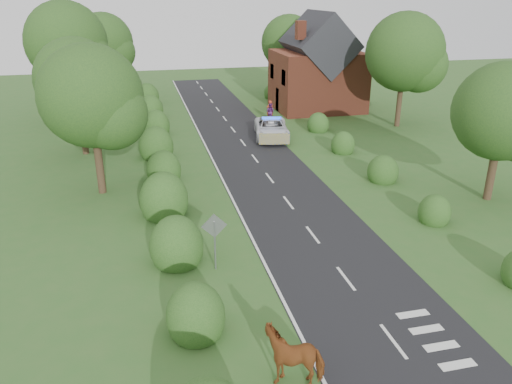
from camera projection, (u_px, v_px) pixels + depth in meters
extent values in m
plane|color=#336126|center=(346.00, 279.00, 20.16)|extent=(120.00, 120.00, 0.00)
cube|color=black|center=(258.00, 163.00, 33.69)|extent=(6.00, 70.00, 0.02)
cube|color=white|center=(393.00, 341.00, 16.54)|extent=(0.12, 1.80, 0.01)
cube|color=white|center=(346.00, 278.00, 20.15)|extent=(0.12, 1.80, 0.01)
cube|color=white|center=(313.00, 235.00, 23.76)|extent=(0.12, 1.80, 0.01)
cube|color=white|center=(288.00, 203.00, 27.37)|extent=(0.12, 1.80, 0.01)
cube|color=white|center=(270.00, 178.00, 30.97)|extent=(0.12, 1.80, 0.01)
cube|color=white|center=(255.00, 158.00, 34.58)|extent=(0.12, 1.80, 0.01)
cube|color=white|center=(243.00, 143.00, 38.19)|extent=(0.12, 1.80, 0.01)
cube|color=white|center=(233.00, 130.00, 41.80)|extent=(0.12, 1.80, 0.01)
cube|color=white|center=(225.00, 119.00, 45.41)|extent=(0.12, 1.80, 0.01)
cube|color=white|center=(218.00, 109.00, 49.01)|extent=(0.12, 1.80, 0.01)
cube|color=white|center=(211.00, 101.00, 52.62)|extent=(0.12, 1.80, 0.01)
cube|color=white|center=(206.00, 94.00, 56.23)|extent=(0.12, 1.80, 0.01)
cube|color=white|center=(201.00, 88.00, 59.84)|extent=(0.12, 1.80, 0.01)
cube|color=white|center=(197.00, 82.00, 63.45)|extent=(0.12, 1.80, 0.01)
cube|color=white|center=(216.00, 166.00, 33.06)|extent=(0.12, 70.00, 0.01)
cube|color=white|center=(458.00, 365.00, 15.49)|extent=(1.20, 0.35, 0.01)
cube|color=white|center=(441.00, 346.00, 16.30)|extent=(1.20, 0.35, 0.01)
cube|color=white|center=(426.00, 329.00, 17.11)|extent=(1.20, 0.35, 0.01)
cube|color=white|center=(413.00, 314.00, 17.92)|extent=(1.20, 0.35, 0.01)
ellipsoid|color=#1B4618|center=(196.00, 316.00, 16.75)|extent=(2.00, 2.10, 2.40)
ellipsoid|color=#1B4618|center=(177.00, 246.00, 21.19)|extent=(2.30, 2.41, 2.70)
ellipsoid|color=#1B4618|center=(164.00, 200.00, 25.63)|extent=(2.50, 2.62, 3.00)
ellipsoid|color=#1B4618|center=(164.00, 171.00, 30.25)|extent=(2.10, 2.20, 2.50)
ellipsoid|color=#1B4618|center=(156.00, 146.00, 34.69)|extent=(2.40, 2.52, 2.80)
ellipsoid|color=#1B4618|center=(156.00, 126.00, 40.19)|extent=(2.20, 2.31, 2.60)
ellipsoid|color=#1B4618|center=(151.00, 110.00, 45.54)|extent=(2.30, 2.41, 2.70)
ellipsoid|color=#1B4618|center=(147.00, 97.00, 50.93)|extent=(2.40, 2.52, 2.80)
ellipsoid|color=#1B4618|center=(434.00, 212.00, 24.95)|extent=(1.60, 1.68, 1.90)
ellipsoid|color=#1B4618|center=(383.00, 172.00, 30.38)|extent=(1.90, 2.00, 2.10)
ellipsoid|color=#1B4618|center=(343.00, 145.00, 35.78)|extent=(1.70, 1.78, 2.00)
ellipsoid|color=#1B4618|center=(318.00, 124.00, 41.26)|extent=(1.80, 1.89, 2.00)
ellipsoid|color=#1B4618|center=(272.00, 93.00, 53.84)|extent=(1.70, 1.78, 2.00)
cylinder|color=#332316|center=(99.00, 160.00, 28.09)|extent=(0.44, 0.44, 3.96)
sphere|color=#1F411B|center=(91.00, 96.00, 26.74)|extent=(5.60, 5.60, 5.60)
sphere|color=#3B611F|center=(111.00, 114.00, 26.79)|extent=(3.92, 3.92, 3.92)
cylinder|color=#332316|center=(83.00, 128.00, 35.03)|extent=(0.44, 0.44, 3.74)
sphere|color=#1F411B|center=(76.00, 79.00, 33.75)|extent=(5.60, 5.60, 5.60)
sphere|color=#3B611F|center=(92.00, 93.00, 33.78)|extent=(3.92, 3.92, 3.92)
cylinder|color=#332316|center=(73.00, 95.00, 43.52)|extent=(0.44, 0.44, 4.84)
sphere|color=#1F411B|center=(66.00, 42.00, 41.87)|extent=(6.80, 6.80, 6.80)
sphere|color=#3B611F|center=(82.00, 56.00, 41.93)|extent=(4.76, 4.76, 4.76)
cylinder|color=#332316|center=(108.00, 79.00, 53.20)|extent=(0.44, 0.44, 4.18)
sphere|color=#1F411B|center=(104.00, 42.00, 51.78)|extent=(6.00, 6.00, 6.00)
sphere|color=#3B611F|center=(115.00, 52.00, 51.82)|extent=(4.20, 4.20, 4.20)
cylinder|color=#332316|center=(492.00, 169.00, 27.28)|extent=(0.44, 0.44, 3.52)
sphere|color=#1F411B|center=(503.00, 111.00, 26.08)|extent=(5.20, 5.20, 5.20)
cylinder|color=#332316|center=(399.00, 101.00, 42.19)|extent=(0.44, 0.44, 4.40)
sphere|color=#1F411B|center=(405.00, 52.00, 40.69)|extent=(6.40, 6.40, 6.40)
sphere|color=#3B611F|center=(420.00, 65.00, 40.73)|extent=(4.48, 4.48, 4.48)
cylinder|color=#332316|center=(288.00, 76.00, 55.63)|extent=(0.44, 0.44, 3.96)
sphere|color=#1F411B|center=(289.00, 43.00, 54.28)|extent=(6.00, 6.00, 6.00)
sphere|color=#3B611F|center=(299.00, 52.00, 54.30)|extent=(4.20, 4.20, 4.20)
cylinder|color=gray|center=(215.00, 246.00, 20.48)|extent=(0.08, 0.08, 2.20)
cube|color=gray|center=(214.00, 226.00, 20.14)|extent=(1.06, 0.04, 1.06)
cube|color=brown|center=(317.00, 81.00, 48.23)|extent=(8.00, 7.00, 5.50)
cube|color=black|center=(319.00, 44.00, 46.94)|extent=(5.94, 7.40, 5.94)
cube|color=brown|center=(301.00, 30.00, 44.08)|extent=(0.80, 0.80, 1.60)
imported|color=brown|center=(294.00, 356.00, 14.78)|extent=(2.34, 1.65, 1.50)
imported|color=white|center=(271.00, 128.00, 39.27)|extent=(3.49, 5.84, 1.52)
cube|color=yellow|center=(274.00, 139.00, 36.75)|extent=(2.24, 0.48, 0.83)
cube|color=blue|center=(272.00, 118.00, 38.96)|extent=(1.54, 0.56, 0.14)
imported|color=#A3301D|center=(270.00, 110.00, 44.59)|extent=(0.71, 0.52, 1.80)
imported|color=#5A2368|center=(270.00, 112.00, 44.57)|extent=(0.97, 0.95, 1.57)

